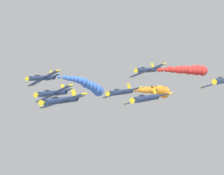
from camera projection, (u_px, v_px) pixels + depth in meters
airplane_lead at (61, 100)px, 79.33m from camera, size 9.23×10.35×3.40m
airplane_left_inner at (146, 98)px, 82.99m from camera, size 9.36×10.35×3.17m
airplane_right_inner at (52, 93)px, 95.14m from camera, size 8.87×10.35×4.25m
airplane_left_outer at (121, 92)px, 97.50m from camera, size 9.31×10.35×3.27m
smoke_trail_left_outer at (159, 91)px, 117.94m from camera, size 4.23×22.68×3.96m
airplane_right_outer at (223, 81)px, 87.08m from camera, size 9.23×10.35×3.40m
airplane_trailing at (42, 78)px, 108.69m from camera, size 8.88×10.35×4.23m
smoke_trail_trailing at (91, 86)px, 128.31m from camera, size 3.49×22.10×6.69m
airplane_high_slot at (146, 70)px, 108.72m from camera, size 9.09×10.35×3.65m
smoke_trail_high_slot at (191, 70)px, 128.04m from camera, size 5.92×24.04×3.23m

